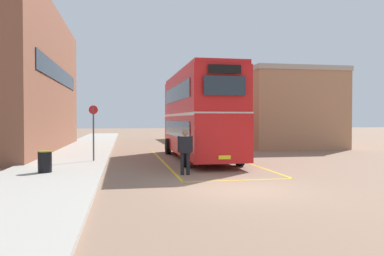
# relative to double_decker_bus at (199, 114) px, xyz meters

# --- Properties ---
(ground_plane) EXTENTS (135.60, 135.60, 0.00)m
(ground_plane) POSITION_rel_double_decker_bus_xyz_m (-0.39, 5.41, -2.51)
(ground_plane) COLOR #846651
(sidewalk_left) EXTENTS (4.00, 57.60, 0.14)m
(sidewalk_left) POSITION_rel_double_decker_bus_xyz_m (-6.89, 7.81, -2.44)
(sidewalk_left) COLOR #A39E93
(sidewalk_left) RESTS_ON ground
(brick_building_left) EXTENTS (5.82, 19.32, 9.67)m
(brick_building_left) POSITION_rel_double_decker_bus_xyz_m (-11.36, 7.28, 2.32)
(brick_building_left) COLOR brown
(brick_building_left) RESTS_ON ground
(depot_building_right) EXTENTS (7.19, 13.07, 6.07)m
(depot_building_right) POSITION_rel_double_decker_bus_xyz_m (8.64, 10.83, 0.53)
(depot_building_right) COLOR #AD7A56
(depot_building_right) RESTS_ON ground
(double_decker_bus) EXTENTS (2.95, 10.62, 4.75)m
(double_decker_bus) POSITION_rel_double_decker_bus_xyz_m (0.00, 0.00, 0.00)
(double_decker_bus) COLOR black
(double_decker_bus) RESTS_ON ground
(single_deck_bus) EXTENTS (2.87, 8.54, 3.02)m
(single_deck_bus) POSITION_rel_double_decker_bus_xyz_m (2.80, 18.72, -0.88)
(single_deck_bus) COLOR black
(single_deck_bus) RESTS_ON ground
(pedestrian_boarding) EXTENTS (0.59, 0.30, 1.79)m
(pedestrian_boarding) POSITION_rel_double_decker_bus_xyz_m (-1.68, -5.67, -1.47)
(pedestrian_boarding) COLOR black
(pedestrian_boarding) RESTS_ON ground
(litter_bin) EXTENTS (0.55, 0.55, 0.84)m
(litter_bin) POSITION_rel_double_decker_bus_xyz_m (-7.10, -4.96, -1.95)
(litter_bin) COLOR black
(litter_bin) RESTS_ON sidewalk_left
(bus_stop_sign) EXTENTS (0.44, 0.08, 2.76)m
(bus_stop_sign) POSITION_rel_double_decker_bus_xyz_m (-5.56, -1.02, -0.72)
(bus_stop_sign) COLOR #4C4C51
(bus_stop_sign) RESTS_ON sidewalk_left
(bay_marking_yellow) EXTENTS (4.34, 12.62, 0.01)m
(bay_marking_yellow) POSITION_rel_double_decker_bus_xyz_m (0.01, -1.96, -2.51)
(bay_marking_yellow) COLOR gold
(bay_marking_yellow) RESTS_ON ground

